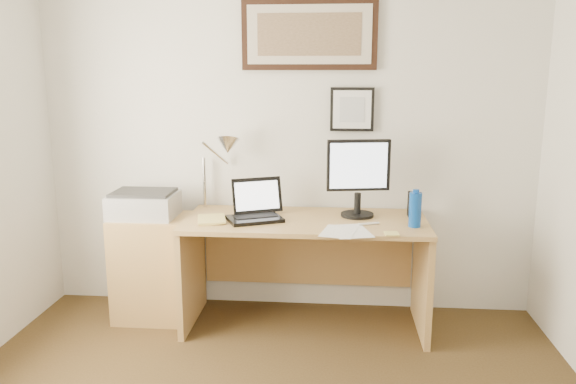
# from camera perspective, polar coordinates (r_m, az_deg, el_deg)

# --- Properties ---
(wall_back) EXTENTS (3.50, 0.02, 2.50)m
(wall_back) POSITION_cam_1_polar(r_m,az_deg,el_deg) (3.99, -0.06, 5.58)
(wall_back) COLOR silver
(wall_back) RESTS_ON ground
(side_cabinet) EXTENTS (0.50, 0.40, 0.73)m
(side_cabinet) POSITION_cam_1_polar(r_m,az_deg,el_deg) (4.07, -13.59, -7.45)
(side_cabinet) COLOR #A87F46
(side_cabinet) RESTS_ON floor
(water_bottle) EXTENTS (0.08, 0.08, 0.22)m
(water_bottle) POSITION_cam_1_polar(r_m,az_deg,el_deg) (3.60, 12.79, -1.77)
(water_bottle) COLOR #0B409A
(water_bottle) RESTS_ON desk
(bottle_cap) EXTENTS (0.04, 0.04, 0.02)m
(bottle_cap) POSITION_cam_1_polar(r_m,az_deg,el_deg) (3.57, 12.88, 0.10)
(bottle_cap) COLOR #0B409A
(bottle_cap) RESTS_ON water_bottle
(speaker) EXTENTS (0.08, 0.07, 0.17)m
(speaker) POSITION_cam_1_polar(r_m,az_deg,el_deg) (3.86, 12.66, -1.21)
(speaker) COLOR black
(speaker) RESTS_ON desk
(paper_sheet_a) EXTENTS (0.29, 0.36, 0.00)m
(paper_sheet_a) POSITION_cam_1_polar(r_m,az_deg,el_deg) (3.45, 6.34, -3.97)
(paper_sheet_a) COLOR white
(paper_sheet_a) RESTS_ON desk
(paper_sheet_b) EXTENTS (0.25, 0.31, 0.00)m
(paper_sheet_b) POSITION_cam_1_polar(r_m,az_deg,el_deg) (3.43, 5.19, -4.02)
(paper_sheet_b) COLOR white
(paper_sheet_b) RESTS_ON desk
(sticky_pad) EXTENTS (0.09, 0.09, 0.01)m
(sticky_pad) POSITION_cam_1_polar(r_m,az_deg,el_deg) (3.42, 10.48, -4.18)
(sticky_pad) COLOR #EEDC71
(sticky_pad) RESTS_ON desk
(marker_pen) EXTENTS (0.14, 0.06, 0.02)m
(marker_pen) POSITION_cam_1_polar(r_m,az_deg,el_deg) (3.61, 8.21, -3.22)
(marker_pen) COLOR white
(marker_pen) RESTS_ON desk
(book) EXTENTS (0.23, 0.28, 0.02)m
(book) POSITION_cam_1_polar(r_m,az_deg,el_deg) (3.70, -9.15, -2.83)
(book) COLOR #DCC767
(book) RESTS_ON desk
(desk) EXTENTS (1.60, 0.70, 0.75)m
(desk) POSITION_cam_1_polar(r_m,az_deg,el_deg) (3.86, 1.81, -5.84)
(desk) COLOR #A87F46
(desk) RESTS_ON floor
(laptop) EXTENTS (0.41, 0.42, 0.26)m
(laptop) POSITION_cam_1_polar(r_m,az_deg,el_deg) (3.72, -3.31, -1.86)
(laptop) COLOR black
(laptop) RESTS_ON desk
(lcd_monitor) EXTENTS (0.42, 0.22, 0.52)m
(lcd_monitor) POSITION_cam_1_polar(r_m,az_deg,el_deg) (3.75, 7.16, 1.82)
(lcd_monitor) COLOR black
(lcd_monitor) RESTS_ON desk
(printer) EXTENTS (0.44, 0.34, 0.18)m
(printer) POSITION_cam_1_polar(r_m,az_deg,el_deg) (3.96, -14.43, -1.20)
(printer) COLOR #A1A1A3
(printer) RESTS_ON side_cabinet
(desk_lamp) EXTENTS (0.29, 0.27, 0.53)m
(desk_lamp) POSITION_cam_1_polar(r_m,az_deg,el_deg) (3.87, -6.35, 4.37)
(desk_lamp) COLOR silver
(desk_lamp) RESTS_ON desk
(picture_large) EXTENTS (0.92, 0.04, 0.47)m
(picture_large) POSITION_cam_1_polar(r_m,az_deg,el_deg) (3.94, 2.16, 15.69)
(picture_large) COLOR black
(picture_large) RESTS_ON wall_back
(picture_small) EXTENTS (0.30, 0.03, 0.30)m
(picture_small) POSITION_cam_1_polar(r_m,az_deg,el_deg) (3.93, 6.52, 8.33)
(picture_small) COLOR black
(picture_small) RESTS_ON wall_back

